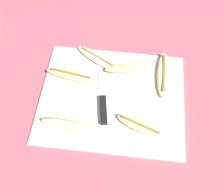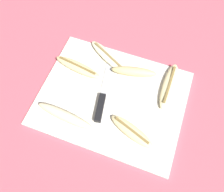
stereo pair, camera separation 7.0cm
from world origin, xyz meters
name	(u,v)px [view 1 (the left image)]	position (x,y,z in m)	size (l,w,h in m)	color
ground_plane	(112,99)	(0.00, 0.00, 0.00)	(4.00, 4.00, 0.00)	#C65160
cutting_board	(112,98)	(0.00, 0.00, 0.01)	(0.46, 0.36, 0.01)	silver
knife	(103,103)	(-0.03, -0.03, 0.02)	(0.06, 0.23, 0.02)	black
banana_bright_far	(99,59)	(-0.06, 0.14, 0.02)	(0.18, 0.12, 0.02)	beige
banana_spotted_left	(127,68)	(0.04, 0.11, 0.03)	(0.16, 0.06, 0.03)	#DBC684
banana_ripe_center	(140,126)	(0.09, -0.09, 0.02)	(0.16, 0.09, 0.02)	beige
banana_mellow_near	(71,75)	(-0.15, 0.06, 0.02)	(0.18, 0.06, 0.02)	beige
banana_soft_right	(163,74)	(0.16, 0.10, 0.02)	(0.05, 0.18, 0.02)	beige
banana_pale_long	(71,126)	(-0.11, -0.11, 0.03)	(0.19, 0.05, 0.03)	beige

